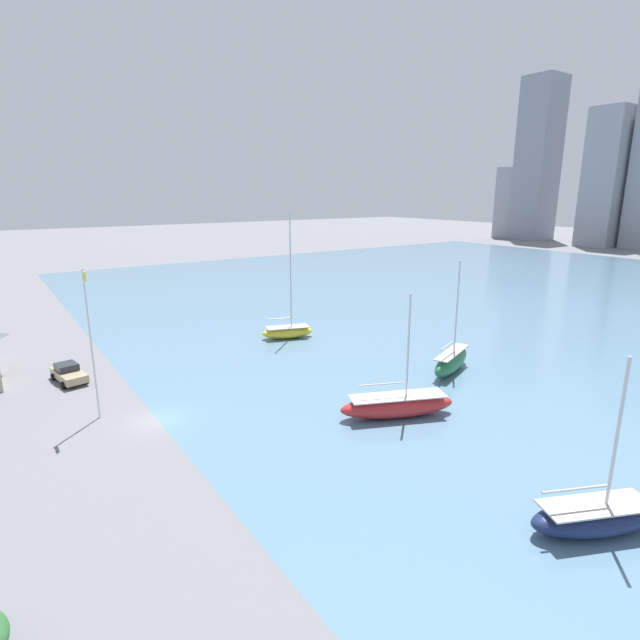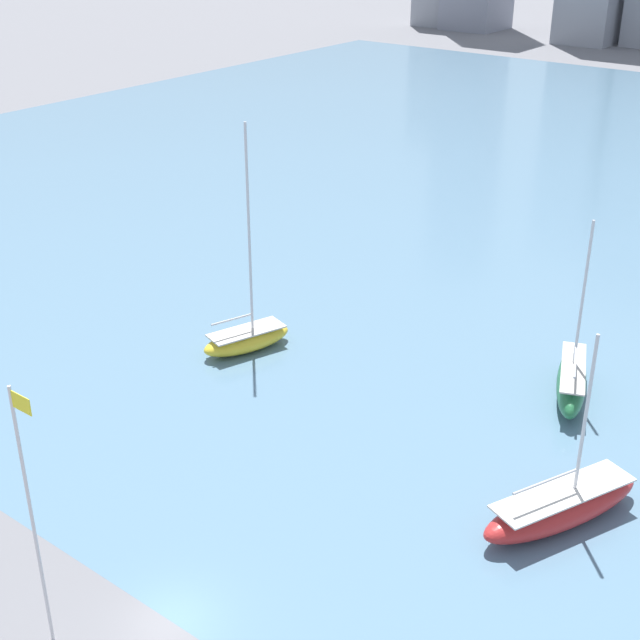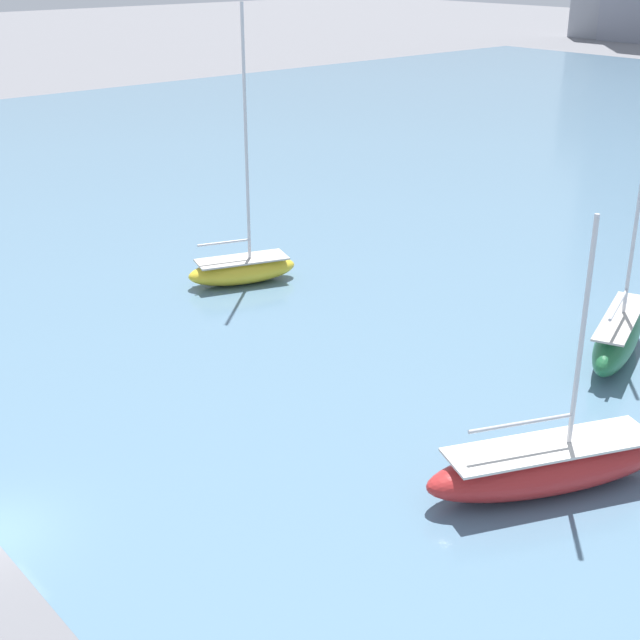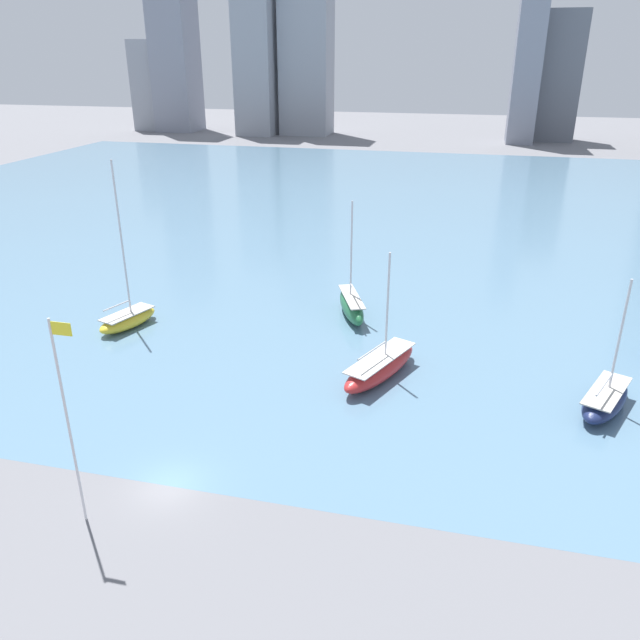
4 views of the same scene
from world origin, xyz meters
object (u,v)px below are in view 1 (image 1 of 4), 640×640
object	(u,v)px
sailboat_red	(397,405)
sailboat_green	(451,361)
sailboat_yellow	(288,331)
flag_pole	(91,340)
sailboat_navy	(595,516)
parked_pickup_tan	(69,373)

from	to	relation	value
sailboat_red	sailboat_green	xyz separation A→B (m)	(-4.62, 11.75, 0.20)
sailboat_yellow	sailboat_green	distance (m)	21.52
sailboat_red	sailboat_green	size ratio (longest dim) A/B	0.90
flag_pole	sailboat_yellow	world-z (taller)	sailboat_yellow
sailboat_navy	sailboat_red	bearing A→B (deg)	-159.44
parked_pickup_tan	sailboat_navy	bearing A→B (deg)	-73.36
sailboat_red	sailboat_navy	xyz separation A→B (m)	(16.72, -1.01, -0.09)
flag_pole	sailboat_navy	size ratio (longest dim) A/B	1.23
flag_pole	sailboat_green	size ratio (longest dim) A/B	1.08
sailboat_red	sailboat_green	bearing A→B (deg)	134.36
flag_pole	sailboat_yellow	bearing A→B (deg)	114.50
sailboat_navy	sailboat_green	world-z (taller)	sailboat_green
sailboat_red	parked_pickup_tan	world-z (taller)	sailboat_red
sailboat_navy	parked_pickup_tan	size ratio (longest dim) A/B	1.94
sailboat_red	sailboat_yellow	distance (m)	25.15
flag_pole	sailboat_navy	world-z (taller)	flag_pole
sailboat_yellow	sailboat_navy	bearing A→B (deg)	11.17
flag_pole	sailboat_red	xyz separation A→B (m)	(13.58, 20.36, -5.67)
sailboat_yellow	sailboat_green	size ratio (longest dim) A/B	1.37
flag_pole	sailboat_navy	bearing A→B (deg)	32.56
sailboat_navy	sailboat_green	bearing A→B (deg)	173.15
sailboat_red	flag_pole	bearing A→B (deg)	-100.81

